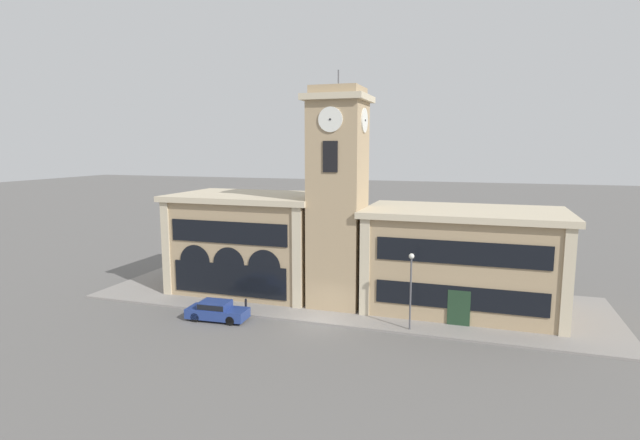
{
  "coord_description": "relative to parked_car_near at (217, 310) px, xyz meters",
  "views": [
    {
      "loc": [
        10.37,
        -31.37,
        12.17
      ],
      "look_at": [
        -0.78,
        2.58,
        6.94
      ],
      "focal_mm": 28.0,
      "sensor_mm": 36.0,
      "label": 1
    }
  ],
  "objects": [
    {
      "name": "parked_car_near",
      "position": [
        0.0,
        0.0,
        0.0
      ],
      "size": [
        4.41,
        1.98,
        1.36
      ],
      "rotation": [
        0.0,
        0.0,
        0.06
      ],
      "color": "navy",
      "rests_on": "ground_plane"
    },
    {
      "name": "town_hall_right_wing",
      "position": [
        16.38,
        7.87,
        3.13
      ],
      "size": [
        14.55,
        8.71,
        7.64
      ],
      "color": "tan",
      "rests_on": "ground_plane"
    },
    {
      "name": "sidewalk_kerb",
      "position": [
        7.22,
        7.61,
        -0.64
      ],
      "size": [
        40.17,
        12.59,
        0.15
      ],
      "color": "gray",
      "rests_on": "ground_plane"
    },
    {
      "name": "bollard",
      "position": [
        1.43,
        1.72,
        -0.04
      ],
      "size": [
        0.18,
        0.18,
        1.06
      ],
      "color": "black",
      "rests_on": "sidewalk_kerb"
    },
    {
      "name": "town_hall_left_wing",
      "position": [
        -1.06,
        7.86,
        3.44
      ],
      "size": [
        12.8,
        8.71,
        8.26
      ],
      "color": "tan",
      "rests_on": "ground_plane"
    },
    {
      "name": "street_lamp",
      "position": [
        13.34,
        2.02,
        2.88
      ],
      "size": [
        0.36,
        0.36,
        5.16
      ],
      "color": "#4C4C51",
      "rests_on": "sidewalk_kerb"
    },
    {
      "name": "ground_plane",
      "position": [
        7.22,
        1.32,
        -0.71
      ],
      "size": [
        300.0,
        300.0,
        0.0
      ],
      "primitive_type": "plane",
      "color": "#605E5B"
    },
    {
      "name": "clock_tower",
      "position": [
        7.22,
        5.82,
        7.6
      ],
      "size": [
        4.56,
        4.56,
        17.72
      ],
      "color": "tan",
      "rests_on": "ground_plane"
    }
  ]
}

